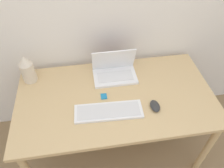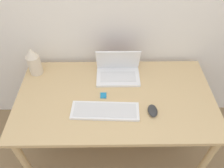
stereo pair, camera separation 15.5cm
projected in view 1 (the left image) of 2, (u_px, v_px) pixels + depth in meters
The scene contains 6 objects.
desk at pixel (116, 102), 1.66m from camera, with size 1.45×0.79×0.70m.
laptop at pixel (114, 71), 1.73m from camera, with size 0.34×0.22×0.23m.
keyboard at pixel (109, 111), 1.49m from camera, with size 0.47×0.17×0.02m.
mouse at pixel (155, 106), 1.52m from camera, with size 0.07×0.11×0.03m.
vase at pixel (27, 69), 1.64m from camera, with size 0.10×0.10×0.23m.
mp3_player at pixel (104, 96), 1.59m from camera, with size 0.04×0.05×0.01m.
Camera 1 is at (-0.19, -0.65, 1.90)m, focal length 35.00 mm.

